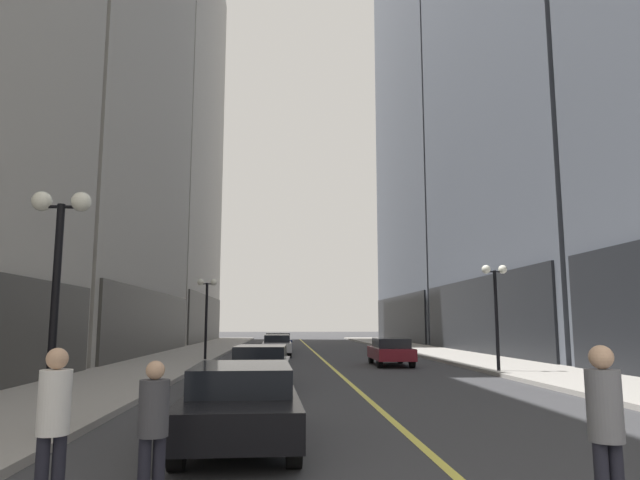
{
  "coord_description": "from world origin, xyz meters",
  "views": [
    {
      "loc": [
        -2.37,
        -3.15,
        2.05
      ],
      "look_at": [
        -0.01,
        32.29,
        7.2
      ],
      "focal_mm": 32.24,
      "sensor_mm": 36.0,
      "label": 1
    }
  ],
  "objects_px": {
    "car_silver": "(277,345)",
    "street_lamp_left_near": "(58,255)",
    "pedestrian_in_grey_suit": "(606,422)",
    "pedestrian_in_white_shirt": "(53,418)",
    "car_maroon": "(391,351)",
    "car_black": "(242,401)",
    "pedestrian_with_orange_bag": "(153,422)",
    "car_navy": "(278,341)",
    "car_grey": "(260,365)",
    "street_lamp_right_mid": "(495,293)",
    "street_lamp_left_far": "(207,300)"
  },
  "relations": [
    {
      "from": "pedestrian_with_orange_bag",
      "to": "street_lamp_left_far",
      "type": "distance_m",
      "value": 24.85
    },
    {
      "from": "car_black",
      "to": "pedestrian_in_grey_suit",
      "type": "xyz_separation_m",
      "value": [
        3.89,
        -4.57,
        0.35
      ]
    },
    {
      "from": "pedestrian_with_orange_bag",
      "to": "street_lamp_right_mid",
      "type": "xyz_separation_m",
      "value": [
        10.19,
        16.33,
        2.31
      ]
    },
    {
      "from": "pedestrian_with_orange_bag",
      "to": "car_silver",
      "type": "bearing_deg",
      "value": 87.77
    },
    {
      "from": "car_grey",
      "to": "car_silver",
      "type": "xyz_separation_m",
      "value": [
        0.4,
        17.48,
        0.0
      ]
    },
    {
      "from": "car_navy",
      "to": "car_silver",
      "type": "bearing_deg",
      "value": -89.91
    },
    {
      "from": "car_maroon",
      "to": "street_lamp_right_mid",
      "type": "bearing_deg",
      "value": -55.84
    },
    {
      "from": "car_navy",
      "to": "pedestrian_with_orange_bag",
      "type": "height_order",
      "value": "pedestrian_with_orange_bag"
    },
    {
      "from": "car_silver",
      "to": "street_lamp_right_mid",
      "type": "bearing_deg",
      "value": -56.01
    },
    {
      "from": "pedestrian_with_orange_bag",
      "to": "street_lamp_left_far",
      "type": "bearing_deg",
      "value": 96.05
    },
    {
      "from": "pedestrian_with_orange_bag",
      "to": "pedestrian_in_white_shirt",
      "type": "relative_size",
      "value": 0.91
    },
    {
      "from": "car_silver",
      "to": "pedestrian_in_white_shirt",
      "type": "distance_m",
      "value": 30.04
    },
    {
      "from": "car_grey",
      "to": "car_navy",
      "type": "bearing_deg",
      "value": 89.08
    },
    {
      "from": "car_navy",
      "to": "street_lamp_right_mid",
      "type": "bearing_deg",
      "value": -65.66
    },
    {
      "from": "car_maroon",
      "to": "pedestrian_in_white_shirt",
      "type": "height_order",
      "value": "pedestrian_in_white_shirt"
    },
    {
      "from": "street_lamp_left_near",
      "to": "pedestrian_with_orange_bag",
      "type": "bearing_deg",
      "value": -55.45
    },
    {
      "from": "pedestrian_in_grey_suit",
      "to": "street_lamp_right_mid",
      "type": "distance_m",
      "value": 18.41
    },
    {
      "from": "car_maroon",
      "to": "car_grey",
      "type": "bearing_deg",
      "value": -123.21
    },
    {
      "from": "car_maroon",
      "to": "street_lamp_right_mid",
      "type": "distance_m",
      "value": 6.63
    },
    {
      "from": "street_lamp_left_near",
      "to": "pedestrian_in_grey_suit",
      "type": "bearing_deg",
      "value": -33.93
    },
    {
      "from": "car_navy",
      "to": "pedestrian_in_grey_suit",
      "type": "relative_size",
      "value": 2.31
    },
    {
      "from": "car_maroon",
      "to": "street_lamp_right_mid",
      "type": "xyz_separation_m",
      "value": [
        3.44,
        -5.07,
        2.54
      ]
    },
    {
      "from": "car_maroon",
      "to": "pedestrian_with_orange_bag",
      "type": "relative_size",
      "value": 2.76
    },
    {
      "from": "pedestrian_in_white_shirt",
      "to": "street_lamp_left_near",
      "type": "distance_m",
      "value": 4.87
    },
    {
      "from": "car_maroon",
      "to": "pedestrian_with_orange_bag",
      "type": "height_order",
      "value": "pedestrian_with_orange_bag"
    },
    {
      "from": "pedestrian_in_grey_suit",
      "to": "pedestrian_with_orange_bag",
      "type": "height_order",
      "value": "pedestrian_in_grey_suit"
    },
    {
      "from": "car_black",
      "to": "pedestrian_in_grey_suit",
      "type": "height_order",
      "value": "pedestrian_in_grey_suit"
    },
    {
      "from": "car_black",
      "to": "street_lamp_left_far",
      "type": "xyz_separation_m",
      "value": [
        -3.36,
        21.13,
        2.54
      ]
    },
    {
      "from": "pedestrian_in_grey_suit",
      "to": "street_lamp_right_mid",
      "type": "relative_size",
      "value": 0.41
    },
    {
      "from": "car_maroon",
      "to": "pedestrian_in_white_shirt",
      "type": "xyz_separation_m",
      "value": [
        -7.76,
        -21.63,
        0.33
      ]
    },
    {
      "from": "street_lamp_left_near",
      "to": "car_black",
      "type": "bearing_deg",
      "value": -5.3
    },
    {
      "from": "pedestrian_in_grey_suit",
      "to": "street_lamp_right_mid",
      "type": "height_order",
      "value": "street_lamp_right_mid"
    },
    {
      "from": "car_grey",
      "to": "street_lamp_left_far",
      "type": "xyz_separation_m",
      "value": [
        -3.37,
        12.37,
        2.54
      ]
    },
    {
      "from": "car_silver",
      "to": "street_lamp_left_near",
      "type": "distance_m",
      "value": 26.33
    },
    {
      "from": "car_grey",
      "to": "car_maroon",
      "type": "distance_m",
      "value": 10.94
    },
    {
      "from": "car_black",
      "to": "car_grey",
      "type": "bearing_deg",
      "value": 89.94
    },
    {
      "from": "street_lamp_left_far",
      "to": "street_lamp_right_mid",
      "type": "bearing_deg",
      "value": -32.9
    },
    {
      "from": "car_maroon",
      "to": "street_lamp_left_near",
      "type": "relative_size",
      "value": 1.01
    },
    {
      "from": "pedestrian_in_grey_suit",
      "to": "street_lamp_left_far",
      "type": "bearing_deg",
      "value": 105.76
    },
    {
      "from": "car_silver",
      "to": "street_lamp_left_near",
      "type": "bearing_deg",
      "value": -98.26
    },
    {
      "from": "pedestrian_in_grey_suit",
      "to": "pedestrian_in_white_shirt",
      "type": "distance_m",
      "value": 5.72
    },
    {
      "from": "pedestrian_in_grey_suit",
      "to": "street_lamp_left_near",
      "type": "relative_size",
      "value": 0.41
    },
    {
      "from": "car_black",
      "to": "pedestrian_with_orange_bag",
      "type": "distance_m",
      "value": 3.56
    },
    {
      "from": "car_black",
      "to": "car_silver",
      "type": "xyz_separation_m",
      "value": [
        0.41,
        26.25,
        -0.0
      ]
    },
    {
      "from": "street_lamp_right_mid",
      "to": "car_navy",
      "type": "bearing_deg",
      "value": 114.34
    },
    {
      "from": "street_lamp_left_near",
      "to": "street_lamp_right_mid",
      "type": "height_order",
      "value": "same"
    },
    {
      "from": "car_grey",
      "to": "car_maroon",
      "type": "height_order",
      "value": "same"
    },
    {
      "from": "car_navy",
      "to": "pedestrian_with_orange_bag",
      "type": "xyz_separation_m",
      "value": [
        -1.15,
        -36.32,
        0.22
      ]
    },
    {
      "from": "street_lamp_right_mid",
      "to": "car_silver",
      "type": "bearing_deg",
      "value": 123.99
    },
    {
      "from": "pedestrian_in_white_shirt",
      "to": "street_lamp_right_mid",
      "type": "bearing_deg",
      "value": 55.94
    }
  ]
}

